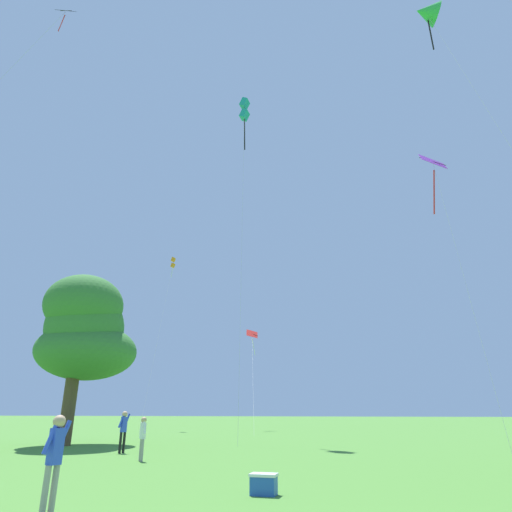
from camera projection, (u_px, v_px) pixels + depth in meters
The scene contains 11 objects.
kite_green_small at pixel (427, 13), 31.91m from camera, with size 4.81×10.24×30.47m.
kite_purple_streamer at pixel (434, 175), 27.40m from camera, with size 1.55×5.79×17.63m.
kite_black_large at pixel (49, 29), 26.13m from camera, with size 1.68×11.06×26.49m.
kite_teal_box at pixel (244, 111), 38.98m from camera, with size 2.34×7.05×28.47m.
kite_orange_box at pixel (173, 264), 52.64m from camera, with size 3.61×10.85×19.55m.
kite_red_high at pixel (252, 339), 48.38m from camera, with size 4.30×12.45×10.62m.
person_far_back at pixel (124, 428), 19.84m from camera, with size 0.34×0.55×1.78m.
person_in_red_shirt at pixel (143, 434), 16.59m from camera, with size 0.43×0.39×1.57m.
person_near_tree at pixel (55, 454), 7.96m from camera, with size 0.24×0.55×1.69m.
tree_right_cluster at pixel (85, 332), 26.06m from camera, with size 5.84×6.02×9.63m.
picnic_cooler at pixel (264, 484), 9.70m from camera, with size 0.60×0.40×0.44m.
Camera 1 is at (1.88, -2.35, 1.74)m, focal length 30.50 mm.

